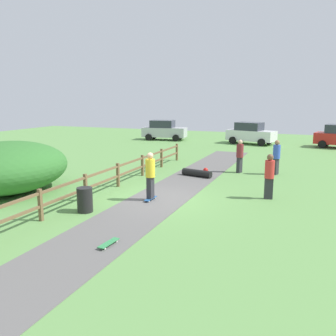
{
  "coord_description": "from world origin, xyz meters",
  "views": [
    {
      "loc": [
        5.68,
        -12.92,
        4.06
      ],
      "look_at": [
        -0.21,
        1.57,
        1.0
      ],
      "focal_mm": 38.46,
      "sensor_mm": 36.0,
      "label": 1
    }
  ],
  "objects_px": {
    "parked_car_white": "(251,133)",
    "bystander_red": "(269,174)",
    "bush_large": "(7,167)",
    "bystander_blue": "(276,155)",
    "skateboard_loose": "(109,243)",
    "skater_fallen": "(198,173)",
    "skater_riding": "(150,174)",
    "bystander_maroon": "(240,155)",
    "trash_bin": "(85,200)",
    "parked_car_silver": "(164,130)"
  },
  "relations": [
    {
      "from": "skater_fallen",
      "to": "parked_car_white",
      "type": "xyz_separation_m",
      "value": [
        0.28,
        14.77,
        0.76
      ]
    },
    {
      "from": "trash_bin",
      "to": "skateboard_loose",
      "type": "relative_size",
      "value": 1.11
    },
    {
      "from": "skater_riding",
      "to": "parked_car_silver",
      "type": "height_order",
      "value": "skater_riding"
    },
    {
      "from": "skater_fallen",
      "to": "parked_car_silver",
      "type": "xyz_separation_m",
      "value": [
        -8.09,
        14.75,
        0.76
      ]
    },
    {
      "from": "bush_large",
      "to": "bystander_red",
      "type": "bearing_deg",
      "value": 16.42
    },
    {
      "from": "skater_riding",
      "to": "skateboard_loose",
      "type": "xyz_separation_m",
      "value": [
        0.82,
        -4.53,
        -1.02
      ]
    },
    {
      "from": "bush_large",
      "to": "skater_fallen",
      "type": "xyz_separation_m",
      "value": [
        6.72,
        6.11,
        -0.91
      ]
    },
    {
      "from": "trash_bin",
      "to": "bystander_blue",
      "type": "height_order",
      "value": "bystander_blue"
    },
    {
      "from": "skater_riding",
      "to": "skateboard_loose",
      "type": "bearing_deg",
      "value": -79.78
    },
    {
      "from": "skateboard_loose",
      "to": "bystander_red",
      "type": "distance_m",
      "value": 7.53
    },
    {
      "from": "bystander_maroon",
      "to": "parked_car_silver",
      "type": "bearing_deg",
      "value": 127.54
    },
    {
      "from": "bush_large",
      "to": "skater_fallen",
      "type": "distance_m",
      "value": 9.13
    },
    {
      "from": "bush_large",
      "to": "bystander_blue",
      "type": "distance_m",
      "value": 13.28
    },
    {
      "from": "bystander_maroon",
      "to": "parked_car_white",
      "type": "distance_m",
      "value": 13.02
    },
    {
      "from": "skater_riding",
      "to": "parked_car_white",
      "type": "xyz_separation_m",
      "value": [
        0.66,
        19.79,
        -0.15
      ]
    },
    {
      "from": "skateboard_loose",
      "to": "bystander_maroon",
      "type": "bearing_deg",
      "value": 83.0
    },
    {
      "from": "skater_riding",
      "to": "bystander_maroon",
      "type": "bearing_deg",
      "value": 72.1
    },
    {
      "from": "skateboard_loose",
      "to": "parked_car_white",
      "type": "xyz_separation_m",
      "value": [
        -0.15,
        24.32,
        0.87
      ]
    },
    {
      "from": "bush_large",
      "to": "bystander_blue",
      "type": "height_order",
      "value": "bush_large"
    },
    {
      "from": "bush_large",
      "to": "bystander_red",
      "type": "height_order",
      "value": "bush_large"
    },
    {
      "from": "skater_fallen",
      "to": "skater_riding",
      "type": "bearing_deg",
      "value": -94.4
    },
    {
      "from": "bystander_red",
      "to": "skater_fallen",
      "type": "bearing_deg",
      "value": 143.13
    },
    {
      "from": "skater_fallen",
      "to": "parked_car_silver",
      "type": "height_order",
      "value": "parked_car_silver"
    },
    {
      "from": "bush_large",
      "to": "skater_riding",
      "type": "xyz_separation_m",
      "value": [
        6.33,
        1.09,
        -0.0
      ]
    },
    {
      "from": "skater_riding",
      "to": "bystander_red",
      "type": "distance_m",
      "value": 4.81
    },
    {
      "from": "bystander_blue",
      "to": "bystander_maroon",
      "type": "height_order",
      "value": "bystander_blue"
    },
    {
      "from": "trash_bin",
      "to": "skater_riding",
      "type": "xyz_separation_m",
      "value": [
        1.59,
        2.2,
        0.66
      ]
    },
    {
      "from": "skater_riding",
      "to": "bystander_blue",
      "type": "distance_m",
      "value": 8.21
    },
    {
      "from": "skateboard_loose",
      "to": "bystander_maroon",
      "type": "distance_m",
      "value": 11.52
    },
    {
      "from": "trash_bin",
      "to": "parked_car_white",
      "type": "bearing_deg",
      "value": 84.16
    },
    {
      "from": "bush_large",
      "to": "trash_bin",
      "type": "xyz_separation_m",
      "value": [
        4.74,
        -1.11,
        -0.66
      ]
    },
    {
      "from": "bush_large",
      "to": "bystander_maroon",
      "type": "relative_size",
      "value": 3.09
    },
    {
      "from": "bush_large",
      "to": "bystander_maroon",
      "type": "height_order",
      "value": "bush_large"
    },
    {
      "from": "skater_riding",
      "to": "parked_car_white",
      "type": "distance_m",
      "value": 19.8
    },
    {
      "from": "skater_fallen",
      "to": "skateboard_loose",
      "type": "bearing_deg",
      "value": -87.42
    },
    {
      "from": "trash_bin",
      "to": "parked_car_white",
      "type": "distance_m",
      "value": 22.11
    },
    {
      "from": "parked_car_white",
      "to": "parked_car_silver",
      "type": "bearing_deg",
      "value": -179.87
    },
    {
      "from": "bystander_maroon",
      "to": "parked_car_white",
      "type": "relative_size",
      "value": 0.41
    },
    {
      "from": "bush_large",
      "to": "bystander_red",
      "type": "relative_size",
      "value": 3.04
    },
    {
      "from": "bystander_blue",
      "to": "parked_car_silver",
      "type": "distance_m",
      "value": 17.34
    },
    {
      "from": "parked_car_silver",
      "to": "bystander_blue",
      "type": "bearing_deg",
      "value": -46.97
    },
    {
      "from": "bystander_red",
      "to": "skateboard_loose",
      "type": "bearing_deg",
      "value": -118.17
    },
    {
      "from": "bush_large",
      "to": "parked_car_white",
      "type": "height_order",
      "value": "bush_large"
    },
    {
      "from": "bystander_maroon",
      "to": "skateboard_loose",
      "type": "bearing_deg",
      "value": -97.0
    },
    {
      "from": "skateboard_loose",
      "to": "skater_fallen",
      "type": "bearing_deg",
      "value": 92.58
    },
    {
      "from": "trash_bin",
      "to": "bystander_blue",
      "type": "distance_m",
      "value": 10.93
    },
    {
      "from": "bystander_blue",
      "to": "bystander_maroon",
      "type": "xyz_separation_m",
      "value": [
        -1.91,
        -0.23,
        -0.03
      ]
    },
    {
      "from": "trash_bin",
      "to": "bystander_maroon",
      "type": "relative_size",
      "value": 0.49
    },
    {
      "from": "skater_fallen",
      "to": "bystander_maroon",
      "type": "distance_m",
      "value": 2.72
    },
    {
      "from": "parked_car_white",
      "to": "bystander_red",
      "type": "bearing_deg",
      "value": -78.27
    }
  ]
}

